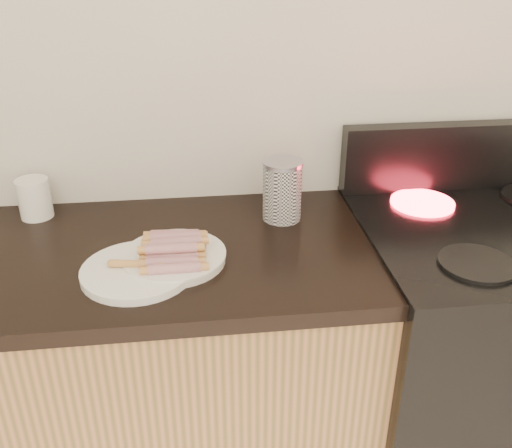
{
  "coord_description": "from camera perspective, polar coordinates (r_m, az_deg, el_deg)",
  "views": [
    {
      "loc": [
        -0.04,
        0.43,
        1.61
      ],
      "look_at": [
        0.1,
        1.62,
        0.99
      ],
      "focal_mm": 40.0,
      "sensor_mm": 36.0,
      "label": 1
    }
  ],
  "objects": [
    {
      "name": "burner_far_left",
      "position": [
        1.71,
        16.3,
        2.05
      ],
      "size": [
        0.18,
        0.18,
        0.01
      ],
      "primitive_type": "cylinder",
      "color": "#FF1E2D",
      "rests_on": "stove"
    },
    {
      "name": "side_plate",
      "position": [
        1.35,
        -11.77,
        -4.62
      ],
      "size": [
        0.34,
        0.34,
        0.02
      ],
      "primitive_type": "cylinder",
      "rotation": [
        0.0,
        0.0,
        0.39
      ],
      "color": "white",
      "rests_on": "counter_slab"
    },
    {
      "name": "burner_near_left",
      "position": [
        1.44,
        21.23,
        -3.71
      ],
      "size": [
        0.18,
        0.18,
        0.01
      ],
      "primitive_type": "cylinder",
      "color": "black",
      "rests_on": "stove"
    },
    {
      "name": "hotdog_pile",
      "position": [
        1.38,
        -8.27,
        -2.42
      ],
      "size": [
        0.12,
        0.2,
        0.05
      ],
      "rotation": [
        0.0,
        0.0,
        -0.04
      ],
      "color": "#9D372A",
      "rests_on": "main_plate"
    },
    {
      "name": "wall_back",
      "position": [
        1.6,
        -5.43,
        15.94
      ],
      "size": [
        4.0,
        0.04,
        2.6
      ],
      "primitive_type": "cube",
      "color": "silver",
      "rests_on": "ground"
    },
    {
      "name": "mug",
      "position": [
        1.69,
        -21.28,
        2.4
      ],
      "size": [
        0.11,
        0.11,
        0.11
      ],
      "primitive_type": "cylinder",
      "rotation": [
        0.0,
        0.0,
        -0.24
      ],
      "color": "white",
      "rests_on": "counter_slab"
    },
    {
      "name": "stove_panel",
      "position": [
        1.84,
        20.29,
        6.44
      ],
      "size": [
        0.76,
        0.06,
        0.2
      ],
      "primitive_type": "cube",
      "color": "black",
      "rests_on": "stove"
    },
    {
      "name": "main_plate",
      "position": [
        1.39,
        -8.2,
        -3.42
      ],
      "size": [
        0.27,
        0.27,
        0.02
      ],
      "primitive_type": "cylinder",
      "rotation": [
        0.0,
        0.0,
        0.09
      ],
      "color": "white",
      "rests_on": "counter_slab"
    },
    {
      "name": "canister",
      "position": [
        1.55,
        2.63,
        3.4
      ],
      "size": [
        0.11,
        0.11,
        0.17
      ],
      "rotation": [
        0.0,
        0.0,
        0.09
      ],
      "color": "silver",
      "rests_on": "counter_slab"
    },
    {
      "name": "plain_sausages",
      "position": [
        1.34,
        -11.84,
        -3.94
      ],
      "size": [
        0.12,
        0.04,
        0.02
      ],
      "rotation": [
        0.0,
        0.0,
        -0.18
      ],
      "color": "#B07846",
      "rests_on": "side_plate"
    },
    {
      "name": "stove",
      "position": [
        1.89,
        21.28,
        -12.74
      ],
      "size": [
        0.76,
        0.65,
        0.91
      ],
      "color": "black",
      "rests_on": "floor"
    }
  ]
}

